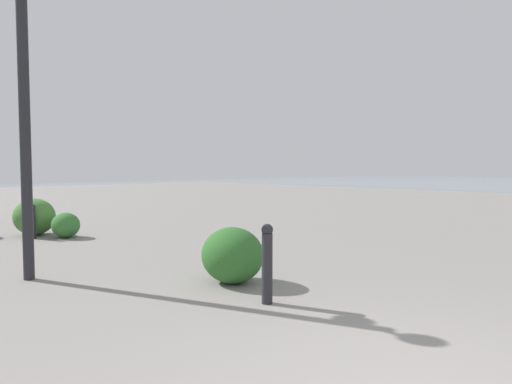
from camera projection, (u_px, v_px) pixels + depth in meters
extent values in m
cylinder|color=#232328|center=(25.00, 133.00, 5.88)|extent=(0.14, 0.14, 3.93)
cylinder|color=#232328|center=(267.00, 269.00, 4.91)|extent=(0.12, 0.12, 0.78)
sphere|color=#232328|center=(267.00, 230.00, 4.88)|extent=(0.13, 0.13, 0.13)
cylinder|color=#232328|center=(33.00, 224.00, 9.38)|extent=(0.12, 0.12, 0.63)
sphere|color=#232328|center=(32.00, 207.00, 9.36)|extent=(0.13, 0.13, 0.13)
ellipsoid|color=#477F38|center=(34.00, 217.00, 9.89)|extent=(0.96, 0.87, 0.82)
ellipsoid|color=#387533|center=(66.00, 225.00, 9.52)|extent=(0.64, 0.57, 0.54)
ellipsoid|color=#2D6628|center=(232.00, 255.00, 5.79)|extent=(0.86, 0.77, 0.73)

